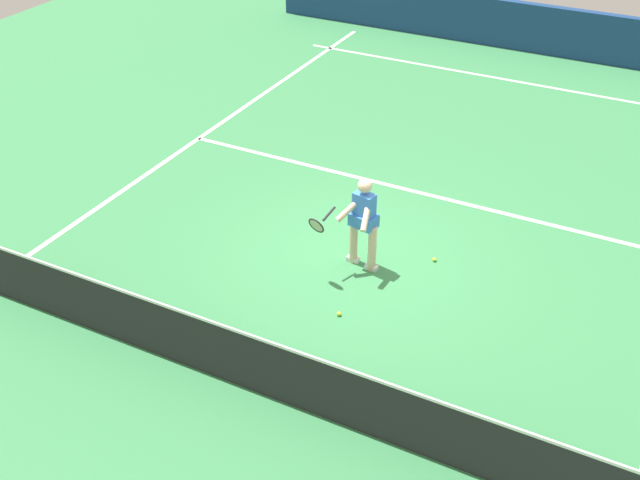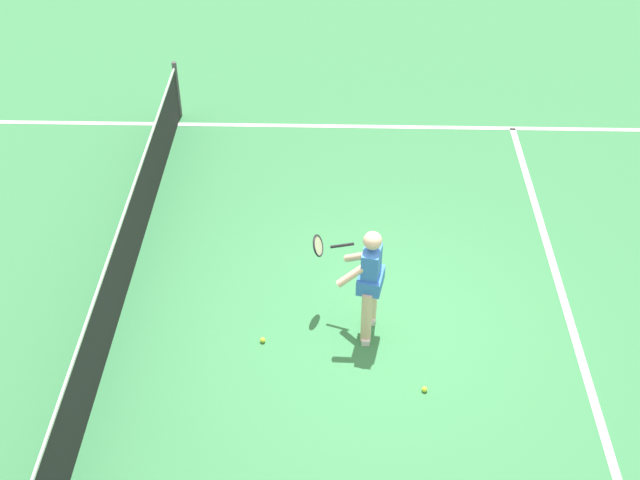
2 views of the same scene
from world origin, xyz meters
TOP-DOWN VIEW (x-y plane):
  - ground_plane at (0.00, 0.00)m, footprint 28.45×28.45m
  - court_back_wall at (0.00, -10.64)m, footprint 14.45×0.24m
  - baseline_marking at (0.00, -8.44)m, footprint 10.45×0.10m
  - service_line_marking at (0.00, -2.43)m, footprint 9.45×0.10m
  - sideline_right_marking at (4.73, 0.00)m, footprint 0.10×19.89m
  - court_net at (0.00, 3.29)m, footprint 10.13×0.08m
  - tennis_player at (-0.14, 0.15)m, footprint 0.91×0.90m
  - tennis_ball_near at (-1.12, -0.50)m, footprint 0.07×0.07m
  - tennis_ball_mid at (-0.38, 1.42)m, footprint 0.07×0.07m

SIDE VIEW (x-z plane):
  - ground_plane at x=0.00m, z-range 0.00..0.00m
  - baseline_marking at x=0.00m, z-range 0.00..0.01m
  - service_line_marking at x=0.00m, z-range 0.00..0.01m
  - sideline_right_marking at x=4.73m, z-range 0.00..0.01m
  - tennis_ball_near at x=-1.12m, z-range 0.00..0.07m
  - tennis_ball_mid at x=-0.38m, z-range 0.00..0.07m
  - court_net at x=0.00m, z-range -0.03..0.98m
  - court_back_wall at x=0.00m, z-range 0.00..1.22m
  - tennis_player at x=-0.14m, z-range 0.07..1.62m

